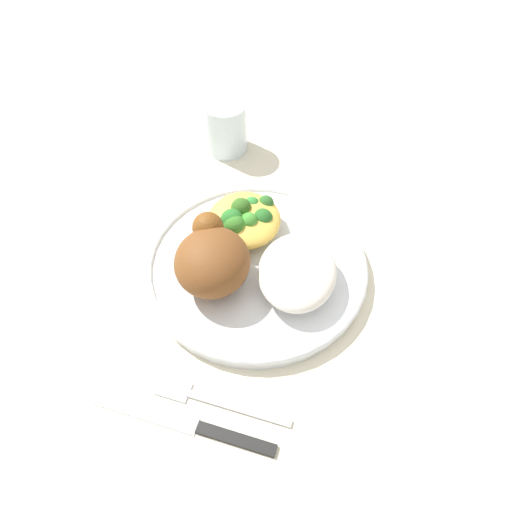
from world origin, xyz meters
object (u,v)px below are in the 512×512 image
(knife, at_px, (198,427))
(water_glass, at_px, (225,127))
(mac_cheese_with_broccoli, at_px, (244,219))
(plate, at_px, (256,266))
(roasted_chicken, at_px, (212,259))
(fork, at_px, (215,401))
(rice_pile, at_px, (297,272))

(knife, relative_size, water_glass, 2.48)
(mac_cheese_with_broccoli, distance_m, water_glass, 0.18)
(plate, distance_m, roasted_chicken, 0.07)
(plate, height_order, knife, plate)
(plate, relative_size, fork, 1.86)
(rice_pile, relative_size, mac_cheese_with_broccoli, 1.17)
(rice_pile, height_order, knife, rice_pile)
(plate, relative_size, water_glass, 3.47)
(fork, bearing_deg, plate, -4.83)
(rice_pile, relative_size, knife, 0.58)
(plate, bearing_deg, water_glass, 20.10)
(plate, relative_size, knife, 1.40)
(plate, xyz_separation_m, knife, (-0.20, 0.02, -0.01))
(plate, height_order, roasted_chicken, roasted_chicken)
(plate, xyz_separation_m, rice_pile, (-0.02, -0.05, 0.03))
(roasted_chicken, height_order, rice_pile, roasted_chicken)
(plate, relative_size, rice_pile, 2.42)
(plate, xyz_separation_m, roasted_chicken, (-0.03, 0.04, 0.04))
(fork, height_order, knife, knife)
(fork, distance_m, knife, 0.03)
(plate, distance_m, knife, 0.20)
(knife, bearing_deg, water_glass, 7.71)
(plate, bearing_deg, mac_cheese_with_broccoli, 24.94)
(rice_pile, height_order, water_glass, water_glass)
(plate, xyz_separation_m, water_glass, (0.22, 0.08, 0.03))
(mac_cheese_with_broccoli, height_order, knife, mac_cheese_with_broccoli)
(plate, height_order, water_glass, water_glass)
(plate, bearing_deg, fork, 175.17)
(plate, distance_m, water_glass, 0.24)
(roasted_chicken, relative_size, water_glass, 1.33)
(roasted_chicken, height_order, fork, roasted_chicken)
(roasted_chicken, distance_m, water_glass, 0.25)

